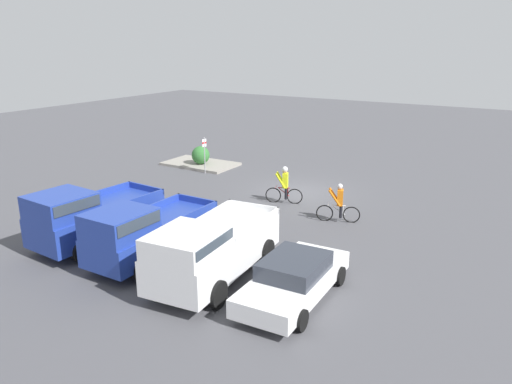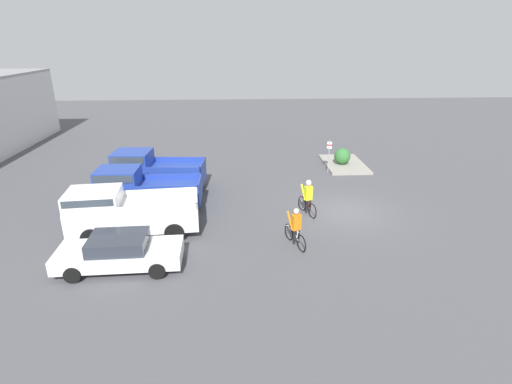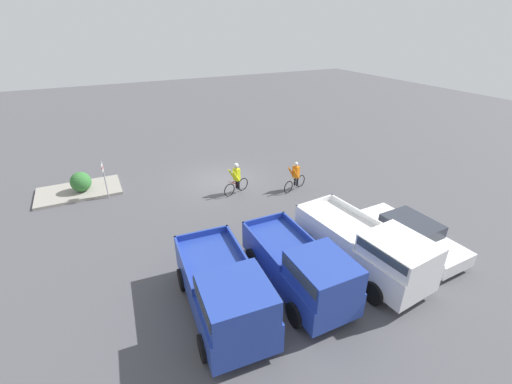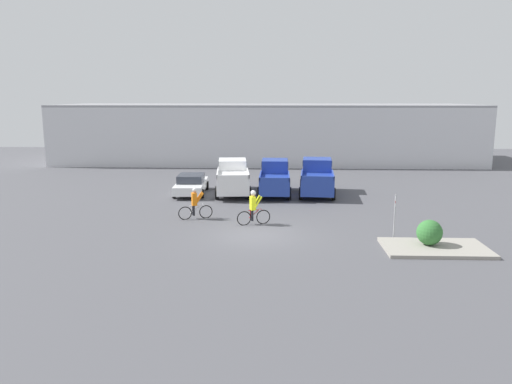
# 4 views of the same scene
# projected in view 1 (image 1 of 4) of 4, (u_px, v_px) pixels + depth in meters

# --- Properties ---
(ground_plane) EXTENTS (80.00, 80.00, 0.00)m
(ground_plane) POSITION_uv_depth(u_px,v_px,m) (299.00, 192.00, 25.41)
(ground_plane) COLOR #4C4C51
(sedan_0) EXTENTS (2.12, 4.70, 1.31)m
(sedan_0) POSITION_uv_depth(u_px,v_px,m) (294.00, 278.00, 14.77)
(sedan_0) COLOR white
(sedan_0) RESTS_ON ground_plane
(pickup_truck_0) EXTENTS (2.64, 5.66, 2.13)m
(pickup_truck_0) POSITION_uv_depth(u_px,v_px,m) (210.00, 249.00, 15.68)
(pickup_truck_0) COLOR white
(pickup_truck_0) RESTS_ON ground_plane
(pickup_truck_1) EXTENTS (2.16, 5.09, 2.17)m
(pickup_truck_1) POSITION_uv_depth(u_px,v_px,m) (144.00, 231.00, 17.12)
(pickup_truck_1) COLOR #233D9E
(pickup_truck_1) RESTS_ON ground_plane
(pickup_truck_2) EXTENTS (2.56, 5.13, 2.26)m
(pickup_truck_2) POSITION_uv_depth(u_px,v_px,m) (89.00, 216.00, 18.55)
(pickup_truck_2) COLOR #233D9E
(pickup_truck_2) RESTS_ON ground_plane
(cyclist_0) EXTENTS (1.70, 0.67, 1.81)m
(cyclist_0) POSITION_uv_depth(u_px,v_px,m) (285.00, 184.00, 23.44)
(cyclist_0) COLOR black
(cyclist_0) RESTS_ON ground_plane
(cyclist_1) EXTENTS (1.77, 0.70, 1.71)m
(cyclist_1) POSITION_uv_depth(u_px,v_px,m) (339.00, 203.00, 21.03)
(cyclist_1) COLOR black
(cyclist_1) RESTS_ON ground_plane
(fire_lane_sign) EXTENTS (0.09, 0.30, 2.12)m
(fire_lane_sign) POSITION_uv_depth(u_px,v_px,m) (204.00, 152.00, 28.63)
(fire_lane_sign) COLOR #9E9EA3
(fire_lane_sign) RESTS_ON ground_plane
(curb_island) EXTENTS (4.38, 2.66, 0.15)m
(curb_island) POSITION_uv_depth(u_px,v_px,m) (200.00, 164.00, 30.88)
(curb_island) COLOR gray
(curb_island) RESTS_ON ground_plane
(shrub) EXTENTS (1.10, 1.10, 1.10)m
(shrub) POSITION_uv_depth(u_px,v_px,m) (201.00, 155.00, 30.41)
(shrub) COLOR #337033
(shrub) RESTS_ON curb_island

